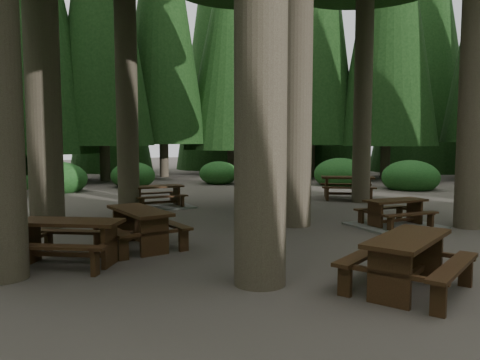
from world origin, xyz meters
TOP-DOWN VIEW (x-y plane):
  - ground at (0.00, 0.00)m, footprint 80.00×80.00m
  - picnic_table_a at (2.65, -1.41)m, footprint 2.25×1.99m
  - picnic_table_b at (-3.30, 0.16)m, footprint 1.49×1.83m
  - picnic_table_c at (-0.58, 4.93)m, footprint 2.22×1.93m
  - picnic_table_d at (5.81, 2.86)m, footprint 2.34×2.32m
  - picnic_table_e at (-1.33, -4.47)m, footprint 2.16×1.92m
  - picnic_table_f at (-4.75, -0.25)m, footprint 2.25×2.23m
  - shrub_ring at (0.70, 0.75)m, footprint 23.86×24.64m

SIDE VIEW (x-z plane):
  - ground at x=0.00m, z-range 0.00..0.00m
  - picnic_table_a at x=2.65m, z-range -0.12..0.55m
  - picnic_table_c at x=-0.58m, z-range -0.12..0.55m
  - shrub_ring at x=0.70m, z-range -0.35..1.15m
  - picnic_table_f at x=-4.75m, z-range 0.12..0.88m
  - picnic_table_b at x=-3.30m, z-range 0.13..0.90m
  - picnic_table_e at x=-1.33m, z-range 0.13..0.91m
  - picnic_table_d at x=5.81m, z-range 0.13..0.92m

